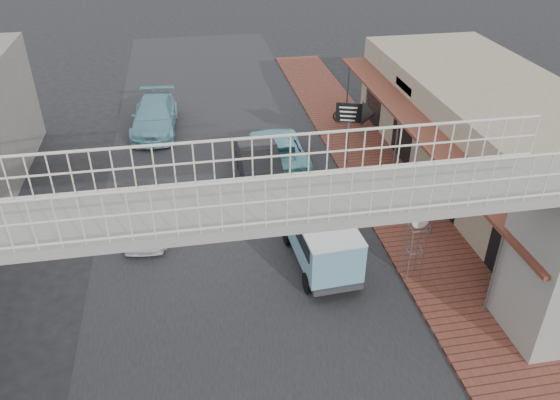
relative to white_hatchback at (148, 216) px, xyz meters
name	(u,v)px	position (x,y,z in m)	size (l,w,h in m)	color
ground	(245,275)	(3.10, -3.15, -0.62)	(120.00, 120.00, 0.00)	black
road_strip	(245,275)	(3.10, -3.15, -0.62)	(10.00, 60.00, 0.01)	black
sidewalk	(400,207)	(9.60, -0.15, -0.57)	(3.00, 40.00, 0.10)	brown
shophouse_row	(502,142)	(14.07, 0.85, 1.39)	(7.20, 18.00, 4.00)	gray
footbridge	(261,276)	(3.10, -7.15, 2.55)	(16.40, 2.40, 6.34)	gray
white_hatchback	(148,216)	(0.00, 0.00, 0.00)	(1.47, 3.65, 1.24)	white
dark_sedan	(260,166)	(4.51, 2.94, 0.14)	(1.60, 4.60, 1.51)	black
angkot_curb	(278,149)	(5.60, 4.57, 0.04)	(2.20, 4.77, 1.33)	#7CCAD7
angkot_far	(155,116)	(0.09, 9.17, 0.13)	(2.10, 5.17, 1.50)	#65A1B0
angkot_van	(321,235)	(5.69, -3.03, 0.59)	(1.99, 3.98, 1.91)	black
motorcycle_near	(387,179)	(9.53, 1.19, -0.05)	(0.62, 1.79, 0.94)	black
motorcycle_far	(349,114)	(9.93, 8.09, -0.02)	(0.47, 1.66, 1.00)	black
street_clock	(418,222)	(8.40, -4.24, 1.55)	(0.61, 0.49, 2.50)	#59595B
arrow_sign	(366,114)	(9.22, 3.54, 1.84)	(1.77, 1.18, 2.93)	#59595B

